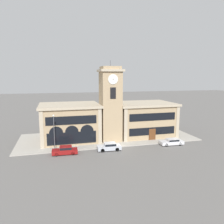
{
  "coord_description": "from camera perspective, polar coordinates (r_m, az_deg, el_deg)",
  "views": [
    {
      "loc": [
        -11.1,
        -38.46,
        13.36
      ],
      "look_at": [
        -0.2,
        2.7,
        6.48
      ],
      "focal_mm": 35.0,
      "sensor_mm": 36.0,
      "label": 1
    }
  ],
  "objects": [
    {
      "name": "parked_car_near",
      "position": [
        39.41,
        -12.15,
        -9.71
      ],
      "size": [
        4.43,
        1.93,
        1.44
      ],
      "rotation": [
        0.0,
        0.0,
        3.09
      ],
      "color": "maroon",
      "rests_on": "ground_plane"
    },
    {
      "name": "town_hall_right_wing",
      "position": [
        50.94,
        8.2,
        -1.75
      ],
      "size": [
        13.26,
        10.42,
        7.52
      ],
      "color": "tan",
      "rests_on": "ground_plane"
    },
    {
      "name": "parked_car_mid",
      "position": [
        40.48,
        -0.7,
        -8.98
      ],
      "size": [
        4.4,
        1.99,
        1.42
      ],
      "rotation": [
        0.0,
        0.0,
        3.09
      ],
      "color": "#B2B7C1",
      "rests_on": "ground_plane"
    },
    {
      "name": "sidewalk_kerb",
      "position": [
        48.84,
        -1.13,
        -6.61
      ],
      "size": [
        37.75,
        14.42,
        0.15
      ],
      "color": "#A39E93",
      "rests_on": "ground_plane"
    },
    {
      "name": "parked_car_far",
      "position": [
        45.21,
        15.36,
        -7.47
      ],
      "size": [
        4.72,
        1.98,
        1.26
      ],
      "rotation": [
        0.0,
        0.0,
        3.09
      ],
      "color": "silver",
      "rests_on": "ground_plane"
    },
    {
      "name": "town_hall_left_wing",
      "position": [
        47.05,
        -10.94,
        -2.62
      ],
      "size": [
        12.37,
        10.42,
        7.7
      ],
      "color": "tan",
      "rests_on": "ground_plane"
    },
    {
      "name": "clock_tower",
      "position": [
        44.93,
        -0.4,
        2.02
      ],
      "size": [
        4.73,
        4.73,
        16.63
      ],
      "color": "tan",
      "rests_on": "ground_plane"
    },
    {
      "name": "street_lamp",
      "position": [
        40.09,
        -14.93,
        -4.02
      ],
      "size": [
        0.36,
        0.36,
        6.65
      ],
      "color": "#4C4C51",
      "rests_on": "sidewalk_kerb"
    },
    {
      "name": "ground_plane",
      "position": [
        42.2,
        1.22,
        -9.28
      ],
      "size": [
        300.0,
        300.0,
        0.0
      ],
      "primitive_type": "plane",
      "color": "#605E5B"
    },
    {
      "name": "bollard",
      "position": [
        41.95,
        -1.42,
        -8.44
      ],
      "size": [
        0.18,
        0.18,
        1.06
      ],
      "color": "black",
      "rests_on": "sidewalk_kerb"
    }
  ]
}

